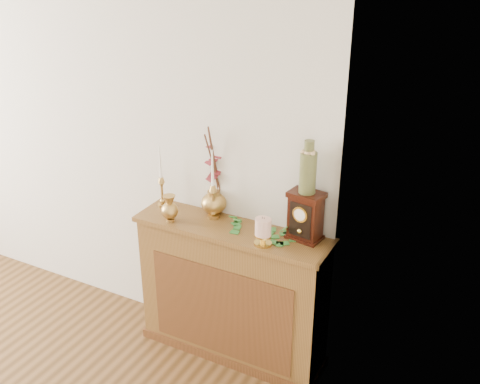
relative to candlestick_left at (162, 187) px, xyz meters
The scene contains 10 objects.
console_shelf 0.83m from the candlestick_left, ahead, with size 1.24×0.34×0.93m.
candlestick_left is the anchor object (origin of this frame).
candlestick_center 0.38m from the candlestick_left, ahead, with size 0.07×0.07×0.45m.
bud_vase 0.23m from the candlestick_left, 43.54° to the right, with size 0.11×0.11×0.17m.
ginger_jar 0.38m from the candlestick_left, 15.41° to the left, with size 0.24×0.26×0.59m.
pillar_candle_left 0.82m from the candlestick_left, 11.02° to the right, with size 0.09×0.09×0.18m.
pillar_candle_right 0.81m from the candlestick_left, 11.19° to the right, with size 0.09×0.09×0.18m.
ivy_garland 0.72m from the candlestick_left, ahead, with size 0.46×0.23×0.09m.
mantel_clock 0.98m from the candlestick_left, ahead, with size 0.21×0.16×0.29m.
ceramic_vase 1.02m from the candlestick_left, ahead, with size 0.09×0.09×0.31m.
Camera 1 is at (2.83, -0.52, 2.53)m, focal length 42.00 mm.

